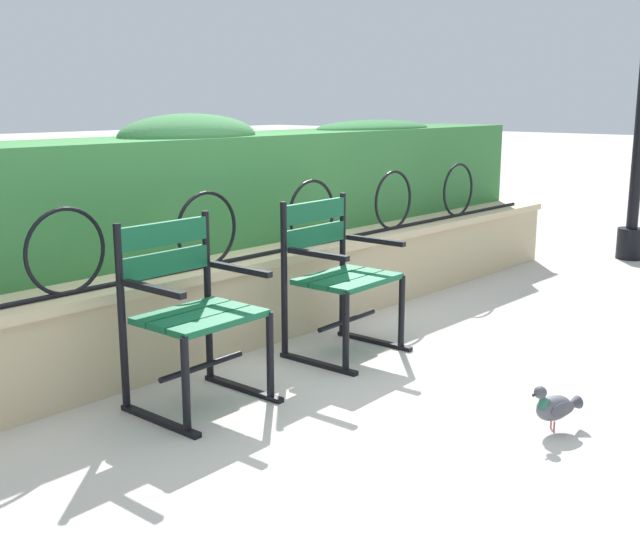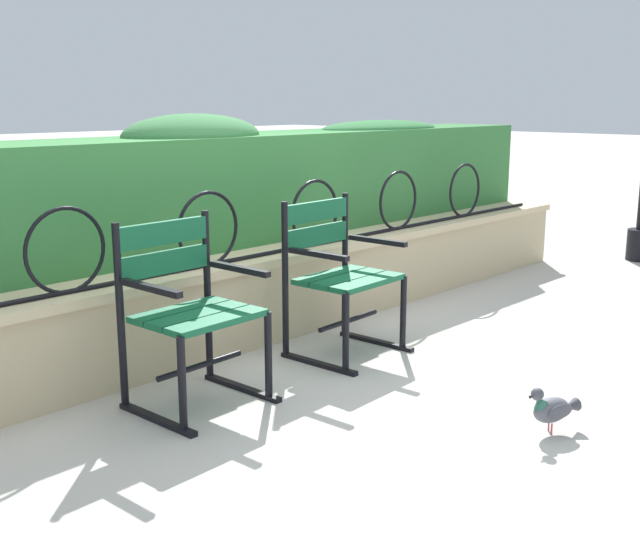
{
  "view_description": "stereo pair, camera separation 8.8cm",
  "coord_description": "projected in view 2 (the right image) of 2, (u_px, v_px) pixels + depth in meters",
  "views": [
    {
      "loc": [
        -2.96,
        -2.57,
        1.42
      ],
      "look_at": [
        0.0,
        0.06,
        0.55
      ],
      "focal_mm": 43.92,
      "sensor_mm": 36.0,
      "label": 1
    },
    {
      "loc": [
        -2.9,
        -2.64,
        1.42
      ],
      "look_at": [
        0.0,
        0.06,
        0.55
      ],
      "focal_mm": 43.92,
      "sensor_mm": 36.0,
      "label": 2
    }
  ],
  "objects": [
    {
      "name": "stone_wall",
      "position": [
        233.0,
        302.0,
        4.58
      ],
      "size": [
        7.03,
        0.41,
        0.52
      ],
      "color": "#C6B289",
      "rests_on": "ground"
    },
    {
      "name": "ground_plane",
      "position": [
        328.0,
        374.0,
        4.13
      ],
      "size": [
        60.0,
        60.0,
        0.0
      ],
      "primitive_type": "plane",
      "color": "#BCB7AD"
    },
    {
      "name": "park_chair_right",
      "position": [
        338.0,
        273.0,
        4.41
      ],
      "size": [
        0.59,
        0.55,
        0.88
      ],
      "color": "#145B38",
      "rests_on": "ground"
    },
    {
      "name": "park_chair_left",
      "position": [
        188.0,
        308.0,
        3.66
      ],
      "size": [
        0.58,
        0.54,
        0.88
      ],
      "color": "#145B38",
      "rests_on": "ground"
    },
    {
      "name": "hedge_row",
      "position": [
        174.0,
        188.0,
        4.77
      ],
      "size": [
        6.89,
        0.67,
        0.82
      ],
      "color": "#387A3D",
      "rests_on": "stone_wall"
    },
    {
      "name": "iron_arch_fence",
      "position": [
        213.0,
        233.0,
        4.29
      ],
      "size": [
        6.49,
        0.02,
        0.42
      ],
      "color": "black",
      "rests_on": "stone_wall"
    },
    {
      "name": "pigeon_near_chairs",
      "position": [
        552.0,
        408.0,
        3.38
      ],
      "size": [
        0.29,
        0.15,
        0.22
      ],
      "color": "#5B5B66",
      "rests_on": "ground"
    }
  ]
}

